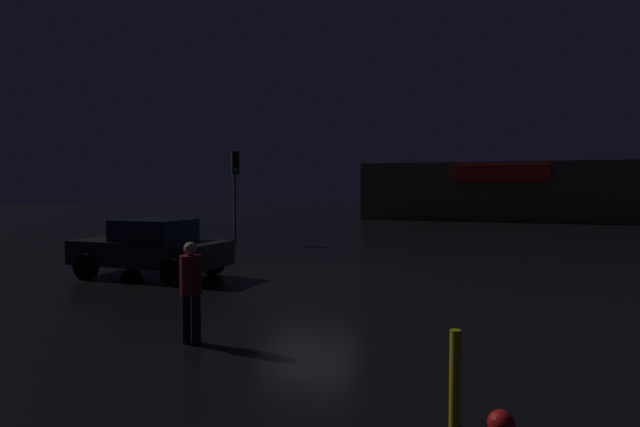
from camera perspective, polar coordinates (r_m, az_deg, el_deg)
The scene contains 6 objects.
ground_plane at distance 14.70m, azimuth -1.09°, elevation -6.87°, with size 120.00×120.00×0.00m, color black.
store_building at distance 43.13m, azimuth 18.98°, elevation 2.27°, with size 20.78×6.58×4.33m.
traffic_signal_main at distance 24.06m, azimuth -9.15°, elevation 3.95°, with size 0.41×0.43×4.08m.
car_far at distance 15.26m, azimuth -17.73°, elevation -3.54°, with size 4.31×2.12×1.60m.
pedestrian at distance 8.68m, azimuth -13.76°, elevation -7.47°, with size 0.46×0.46×1.62m.
bollard_kerb_a at distance 5.86m, azimuth 14.34°, elevation -16.89°, with size 0.11×0.11×1.02m, color gold.
Camera 1 is at (4.85, -13.66, 2.48)m, focal length 29.67 mm.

